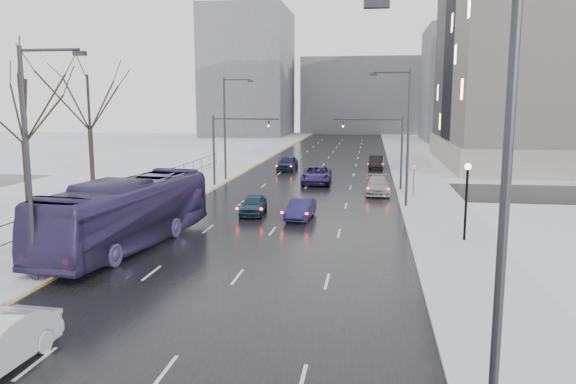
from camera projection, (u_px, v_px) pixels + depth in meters
The scene contains 26 objects.
road at pixel (318, 172), 62.05m from camera, with size 16.00×150.00×0.04m, color black.
cross_road at pixel (305, 188), 50.33m from camera, with size 130.00×10.00×0.04m, color black.
sidewalk_left at pixel (226, 170), 63.56m from camera, with size 5.00×150.00×0.16m, color silver.
sidewalk_right at pixel (415, 173), 60.52m from camera, with size 5.00×150.00×0.16m, color silver.
park_strip at pixel (146, 168), 64.93m from camera, with size 14.00×150.00×0.12m, color white.
tree_park_d at pixel (30, 213), 39.24m from camera, with size 8.75×8.75×12.50m, color black, non-canonical shape.
tree_park_e at pixel (93, 191), 49.06m from camera, with size 9.45×9.45×13.50m, color black, non-canonical shape.
iron_fence at pixel (62, 214), 34.49m from camera, with size 0.06×70.00×1.30m.
streetlight_r_near at pixel (492, 211), 11.15m from camera, with size 2.95×0.25×10.00m.
streetlight_r_mid at pixel (405, 131), 40.44m from camera, with size 2.95×0.25×10.00m.
streetlight_l_near at pixel (32, 154), 23.27m from camera, with size 2.95×0.25×10.00m.
streetlight_l_far at pixel (227, 123), 54.52m from camera, with size 2.95×0.25×10.00m.
lamppost_r_mid at pixel (467, 190), 30.69m from camera, with size 0.36×0.36×4.28m.
mast_signal_right at pixel (389, 144), 48.61m from camera, with size 6.10×0.33×6.50m.
mast_signal_left at pixel (225, 142), 50.73m from camera, with size 6.10×0.33×6.50m.
no_uturn_sign at pixel (414, 170), 44.73m from camera, with size 0.60×0.06×2.70m.
bldg_far_right at pixel (487, 84), 109.94m from camera, with size 24.00×20.00×22.00m, color slate.
bldg_far_left at pixel (248, 73), 126.45m from camera, with size 18.00×22.00×28.00m, color slate.
bldg_far_center at pixel (365, 96), 138.14m from camera, with size 30.00×18.00×18.00m, color slate.
bus at pixel (128, 213), 29.86m from camera, with size 3.11×13.30×3.71m, color #3A3160.
sedan_center_near at pixel (253, 205), 38.67m from camera, with size 1.60×3.99×1.36m, color #152F40.
sedan_right_near at pixel (301, 209), 37.17m from camera, with size 1.40×4.01×1.32m, color #1E1A50.
sedan_right_cross at pixel (317, 175), 53.16m from camera, with size 2.72×5.90×1.64m, color navy.
sedan_right_far at pixel (378, 185), 47.21m from camera, with size 2.04×5.02×1.46m, color #97969A.
sedan_center_far at pixel (288, 163), 63.12m from camera, with size 1.93×4.80×1.63m, color #131B39.
sedan_right_distant at pixel (376, 162), 64.97m from camera, with size 1.57×4.52×1.49m, color black.
Camera 1 is at (5.75, -1.42, 7.78)m, focal length 35.00 mm.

